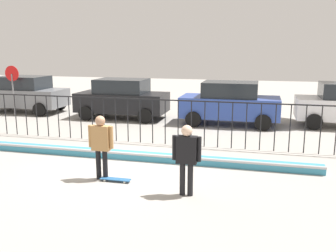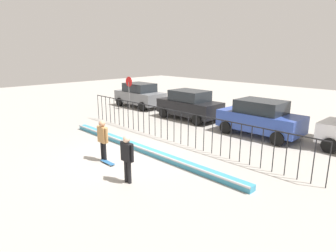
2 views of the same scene
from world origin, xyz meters
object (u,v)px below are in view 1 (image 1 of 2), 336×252
at_px(skateboarder, 101,142).
at_px(stop_sign, 13,84).
at_px(parked_car_gray, 25,94).
at_px(parked_car_black, 122,98).
at_px(camera_operator, 187,154).
at_px(parked_car_blue, 230,103).
at_px(skateboard, 115,179).

height_order(skateboarder, stop_sign, stop_sign).
height_order(parked_car_gray, stop_sign, stop_sign).
xyz_separation_m(parked_car_black, stop_sign, (-5.42, -0.80, 0.64)).
relative_size(camera_operator, parked_car_gray, 0.39).
xyz_separation_m(skateboarder, camera_operator, (2.35, -0.52, -0.01)).
relative_size(parked_car_blue, stop_sign, 1.72).
bearing_deg(skateboard, stop_sign, 136.69).
distance_m(skateboarder, parked_car_blue, 8.32).
height_order(skateboard, camera_operator, camera_operator).
bearing_deg(skateboarder, parked_car_blue, 83.10).
bearing_deg(stop_sign, parked_car_blue, 3.16).
relative_size(skateboard, parked_car_black, 0.19).
bearing_deg(skateboarder, parked_car_black, 118.85).
bearing_deg(skateboarder, skateboard, -1.12).
bearing_deg(parked_car_blue, parked_car_gray, 174.57).
height_order(parked_car_blue, stop_sign, stop_sign).
height_order(parked_car_gray, parked_car_blue, same).
bearing_deg(parked_car_gray, parked_car_black, -8.01).
relative_size(camera_operator, parked_car_black, 0.39).
height_order(skateboard, parked_car_gray, parked_car_gray).
relative_size(skateboard, camera_operator, 0.48).
bearing_deg(parked_car_black, parked_car_gray, 174.69).
relative_size(skateboarder, parked_car_blue, 0.39).
relative_size(skateboarder, parked_car_black, 0.39).
xyz_separation_m(skateboard, parked_car_blue, (2.20, 7.99, 0.91)).
distance_m(camera_operator, stop_sign, 12.98).
xyz_separation_m(camera_operator, stop_sign, (-10.33, 7.83, 0.61)).
distance_m(parked_car_gray, parked_car_black, 5.64).
bearing_deg(camera_operator, parked_car_blue, -80.60).
bearing_deg(stop_sign, skateboarder, -42.49).
distance_m(camera_operator, parked_car_gray, 13.87).
bearing_deg(skateboard, parked_car_gray, 133.16).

